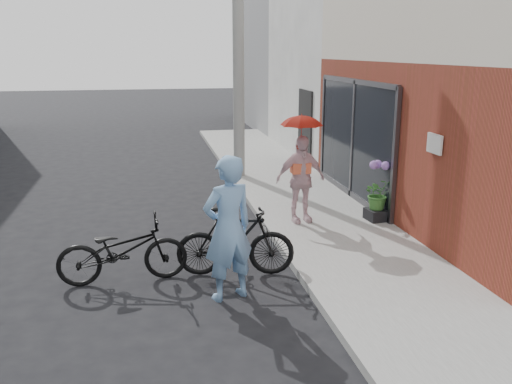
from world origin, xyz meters
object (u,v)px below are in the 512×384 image
object	(u,v)px
planter	(377,214)
bike_left	(123,250)
utility_pole	(238,38)
officer	(228,229)
kimono_woman	(300,179)
bike_right	(235,242)

from	to	relation	value
planter	bike_left	bearing A→B (deg)	-160.03
utility_pole	planter	distance (m)	5.68
officer	bike_left	world-z (taller)	officer
officer	planter	distance (m)	4.10
kimono_woman	bike_right	bearing A→B (deg)	-136.07
utility_pole	bike_left	size ratio (longest dim) A/B	3.87
officer	utility_pole	bearing A→B (deg)	-121.36
officer	planter	xyz separation A→B (m)	(3.19, 2.47, -0.75)
utility_pole	planter	size ratio (longest dim) A/B	17.79
bike_left	kimono_woman	xyz separation A→B (m)	(3.13, 1.87, 0.45)
officer	bike_left	size ratio (longest dim) A/B	1.07
officer	bike_left	xyz separation A→B (m)	(-1.39, 0.80, -0.50)
officer	bike_right	world-z (taller)	officer
bike_left	planter	world-z (taller)	bike_left
utility_pole	kimono_woman	xyz separation A→B (m)	(0.45, -4.03, -2.58)
bike_left	planter	distance (m)	4.88
bike_left	utility_pole	bearing A→B (deg)	-27.39
officer	bike_right	size ratio (longest dim) A/B	1.13
kimono_woman	planter	bearing A→B (deg)	-16.13
bike_right	planter	distance (m)	3.46
kimono_woman	planter	xyz separation A→B (m)	(1.45, -0.21, -0.70)
utility_pole	kimono_woman	world-z (taller)	utility_pole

